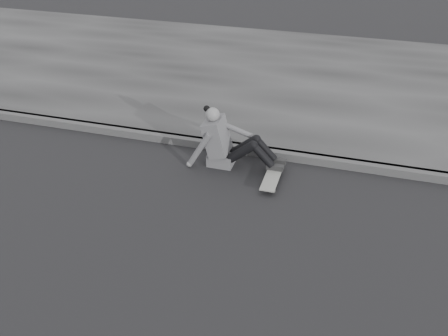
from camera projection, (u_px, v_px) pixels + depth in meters
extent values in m
plane|color=black|center=(204.00, 270.00, 5.34)|extent=(80.00, 80.00, 0.00)
cube|color=#434343|center=(258.00, 151.00, 7.42)|extent=(24.00, 0.16, 0.12)
cube|color=#333333|center=(293.00, 79.00, 9.89)|extent=(24.00, 6.00, 0.12)
cylinder|color=gray|center=(263.00, 188.00, 6.63)|extent=(0.03, 0.05, 0.05)
cylinder|color=gray|center=(274.00, 190.00, 6.59)|extent=(0.03, 0.05, 0.05)
cylinder|color=gray|center=(271.00, 169.00, 7.05)|extent=(0.03, 0.05, 0.05)
cylinder|color=gray|center=(281.00, 170.00, 7.02)|extent=(0.03, 0.05, 0.05)
cube|color=#303033|center=(269.00, 187.00, 6.60)|extent=(0.16, 0.04, 0.03)
cube|color=#303033|center=(276.00, 168.00, 7.02)|extent=(0.16, 0.04, 0.03)
cube|color=gray|center=(273.00, 176.00, 6.80)|extent=(0.20, 0.78, 0.02)
cube|color=#565658|center=(222.00, 158.00, 7.19)|extent=(0.36, 0.34, 0.18)
cube|color=#565658|center=(217.00, 136.00, 7.03)|extent=(0.37, 0.40, 0.57)
cube|color=#565658|center=(208.00, 128.00, 6.99)|extent=(0.14, 0.30, 0.20)
cylinder|color=gray|center=(213.00, 121.00, 6.91)|extent=(0.09, 0.09, 0.08)
sphere|color=gray|center=(213.00, 115.00, 6.87)|extent=(0.20, 0.20, 0.20)
sphere|color=black|center=(207.00, 109.00, 6.87)|extent=(0.09, 0.09, 0.09)
cylinder|color=black|center=(241.00, 152.00, 6.94)|extent=(0.43, 0.13, 0.39)
cylinder|color=black|center=(245.00, 146.00, 7.08)|extent=(0.43, 0.13, 0.39)
cylinder|color=black|center=(263.00, 156.00, 6.87)|extent=(0.35, 0.11, 0.36)
cylinder|color=black|center=(265.00, 149.00, 7.01)|extent=(0.35, 0.11, 0.36)
sphere|color=black|center=(253.00, 145.00, 6.83)|extent=(0.13, 0.13, 0.13)
sphere|color=black|center=(256.00, 139.00, 6.97)|extent=(0.13, 0.13, 0.13)
cube|color=#272727|center=(275.00, 167.00, 6.90)|extent=(0.24, 0.08, 0.07)
cube|color=#272727|center=(278.00, 161.00, 7.05)|extent=(0.24, 0.08, 0.07)
cylinder|color=#565658|center=(199.00, 150.00, 6.98)|extent=(0.38, 0.08, 0.58)
sphere|color=gray|center=(189.00, 164.00, 7.14)|extent=(0.08, 0.08, 0.08)
cylinder|color=#565658|center=(236.00, 130.00, 7.07)|extent=(0.48, 0.08, 0.21)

